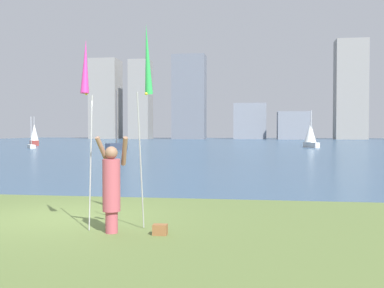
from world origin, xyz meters
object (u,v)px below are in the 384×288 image
kite_flag_left (86,72)px  bag (160,230)px  person (112,186)px  sailboat_4 (117,146)px  sailboat_3 (34,136)px  sailboat_1 (31,146)px  kite_flag_right (147,64)px  sailboat_2 (310,134)px

kite_flag_left → bag: (1.44, -0.05, -2.93)m
person → kite_flag_left: 2.19m
person → sailboat_4: sailboat_4 is taller
kite_flag_left → sailboat_3: 54.94m
kite_flag_left → sailboat_1: size_ratio=1.03×
kite_flag_right → kite_flag_left: bearing=-142.0°
kite_flag_right → sailboat_2: sailboat_2 is taller
kite_flag_right → sailboat_4: bearing=108.7°
sailboat_1 → person: bearing=-60.5°
person → kite_flag_left: size_ratio=0.50×
person → sailboat_1: (-22.43, 39.68, -0.64)m
sailboat_4 → kite_flag_left: bearing=-73.1°
person → kite_flag_right: bearing=43.1°
bag → sailboat_3: 55.66m
kite_flag_left → sailboat_4: bearing=106.9°
sailboat_1 → sailboat_3: sailboat_3 is taller
bag → sailboat_2: (7.64, 46.62, 1.43)m
kite_flag_left → sailboat_4: 38.71m
kite_flag_left → bag: size_ratio=13.99×
person → sailboat_1: size_ratio=0.51×
sailboat_2 → sailboat_3: bearing=177.1°
sailboat_3 → sailboat_2: bearing=-2.9°
sailboat_1 → sailboat_4: sailboat_4 is taller
person → kite_flag_left: bearing=164.6°
person → kite_flag_left: kite_flag_left is taller
kite_flag_left → sailboat_1: (-21.93, 39.67, -2.78)m
bag → sailboat_4: size_ratio=0.04×
kite_flag_right → sailboat_1: size_ratio=1.14×
bag → sailboat_4: (-12.66, 37.00, 0.33)m
kite_flag_left → bag: bearing=-1.9°
bag → sailboat_2: sailboat_2 is taller
person → sailboat_2: (8.58, 46.58, 0.63)m
sailboat_2 → person: bearing=-100.4°
person → sailboat_4: size_ratio=0.30×
bag → sailboat_3: bearing=119.6°
sailboat_1 → kite_flag_right: bearing=-59.5°
person → kite_flag_left: (-0.50, 0.01, 2.13)m
kite_flag_right → sailboat_3: kite_flag_right is taller
kite_flag_left → sailboat_3: size_ratio=0.95×
person → sailboat_4: bearing=93.1°
sailboat_1 → sailboat_2: sailboat_2 is taller
person → sailboat_3: bearing=104.2°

